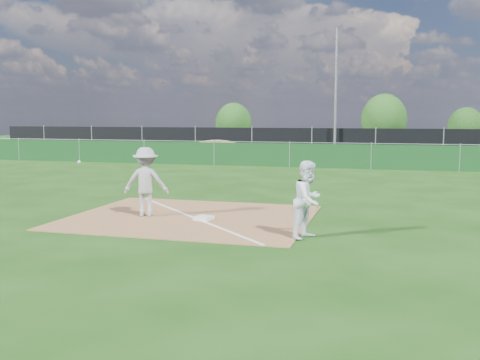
# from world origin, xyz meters

# --- Properties ---
(ground) EXTENTS (90.00, 90.00, 0.00)m
(ground) POSITION_xyz_m (0.00, 10.00, 0.00)
(ground) COLOR #16400D
(ground) RESTS_ON ground
(infield_dirt) EXTENTS (6.00, 5.00, 0.02)m
(infield_dirt) POSITION_xyz_m (0.00, 1.00, 0.01)
(infield_dirt) COLOR #8E5F39
(infield_dirt) RESTS_ON ground
(foul_line) EXTENTS (5.01, 5.01, 0.01)m
(foul_line) POSITION_xyz_m (0.00, 1.00, 0.03)
(foul_line) COLOR white
(foul_line) RESTS_ON infield_dirt
(green_fence) EXTENTS (44.00, 0.05, 1.20)m
(green_fence) POSITION_xyz_m (0.00, 15.00, 0.60)
(green_fence) COLOR #103A16
(green_fence) RESTS_ON ground
(dirt_mound) EXTENTS (3.38, 2.60, 1.17)m
(dirt_mound) POSITION_xyz_m (-5.00, 18.50, 0.58)
(dirt_mound) COLOR olive
(dirt_mound) RESTS_ON ground
(black_fence) EXTENTS (46.00, 0.04, 1.80)m
(black_fence) POSITION_xyz_m (0.00, 23.00, 0.90)
(black_fence) COLOR black
(black_fence) RESTS_ON ground
(parking_lot) EXTENTS (46.00, 9.00, 0.01)m
(parking_lot) POSITION_xyz_m (0.00, 28.00, 0.01)
(parking_lot) COLOR black
(parking_lot) RESTS_ON ground
(light_pole) EXTENTS (0.16, 0.16, 8.00)m
(light_pole) POSITION_xyz_m (1.50, 22.70, 4.00)
(light_pole) COLOR slate
(light_pole) RESTS_ON ground
(first_base) EXTENTS (0.47, 0.47, 0.08)m
(first_base) POSITION_xyz_m (0.46, 0.70, 0.06)
(first_base) COLOR white
(first_base) RESTS_ON infield_dirt
(play_at_first) EXTENTS (2.37, 0.90, 1.76)m
(play_at_first) POSITION_xyz_m (-1.13, 0.80, 0.90)
(play_at_first) COLOR #AFAFB2
(play_at_first) RESTS_ON infield_dirt
(runner) EXTENTS (0.88, 0.98, 1.64)m
(runner) POSITION_xyz_m (3.21, -0.52, 0.82)
(runner) COLOR white
(runner) RESTS_ON ground
(car_left) EXTENTS (4.84, 2.51, 1.57)m
(car_left) POSITION_xyz_m (-6.37, 26.83, 0.80)
(car_left) COLOR #B2B6BA
(car_left) RESTS_ON parking_lot
(car_mid) EXTENTS (4.60, 3.15, 1.44)m
(car_mid) POSITION_xyz_m (-2.02, 26.52, 0.73)
(car_mid) COLOR black
(car_mid) RESTS_ON parking_lot
(car_right) EXTENTS (4.33, 2.56, 1.18)m
(car_right) POSITION_xyz_m (4.09, 28.46, 0.60)
(car_right) COLOR black
(car_right) RESTS_ON parking_lot
(tree_left) EXTENTS (3.14, 3.14, 3.73)m
(tree_left) POSITION_xyz_m (-8.25, 33.28, 1.92)
(tree_left) COLOR #382316
(tree_left) RESTS_ON ground
(tree_mid) EXTENTS (3.72, 3.72, 4.41)m
(tree_mid) POSITION_xyz_m (4.36, 34.62, 2.27)
(tree_mid) COLOR #382316
(tree_mid) RESTS_ON ground
(tree_right) EXTENTS (2.75, 2.75, 3.26)m
(tree_right) POSITION_xyz_m (10.51, 33.12, 1.68)
(tree_right) COLOR #382316
(tree_right) RESTS_ON ground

